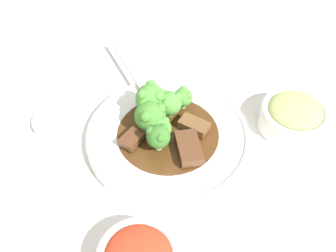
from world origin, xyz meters
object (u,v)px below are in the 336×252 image
object	(u,v)px
main_plate	(168,135)
broccoli_floret_4	(183,97)
broccoli_floret_1	(151,98)
sauce_dish	(53,121)
broccoli_floret_0	(161,128)
beef_strip_2	(194,125)
serving_spoon	(147,97)
beef_strip_1	(189,148)
broccoli_floret_3	(158,136)
broccoli_floret_5	(169,103)
beef_strip_0	(135,136)
broccoli_floret_2	(150,115)
side_bowl_appetizer	(294,115)

from	to	relation	value
main_plate	broccoli_floret_4	xyz separation A→B (m)	(0.06, 0.02, 0.03)
broccoli_floret_1	broccoli_floret_4	xyz separation A→B (m)	(0.05, -0.03, -0.01)
sauce_dish	broccoli_floret_1	bearing A→B (deg)	-45.38
main_plate	broccoli_floret_0	bearing A→B (deg)	-179.33
beef_strip_2	serving_spoon	distance (m)	0.11
beef_strip_1	broccoli_floret_4	size ratio (longest dim) A/B	1.77
broccoli_floret_3	sauce_dish	size ratio (longest dim) A/B	0.64
broccoli_floret_5	beef_strip_0	bearing A→B (deg)	176.37
beef_strip_1	broccoli_floret_1	world-z (taller)	broccoli_floret_1
broccoli_floret_4	serving_spoon	bearing A→B (deg)	115.01
beef_strip_1	broccoli_floret_5	size ratio (longest dim) A/B	1.50
beef_strip_1	broccoli_floret_2	world-z (taller)	broccoli_floret_2
serving_spoon	broccoli_floret_4	bearing A→B (deg)	-64.99
broccoli_floret_4	sauce_dish	bearing A→B (deg)	137.71
broccoli_floret_1	sauce_dish	world-z (taller)	broccoli_floret_1
main_plate	serving_spoon	size ratio (longest dim) A/B	1.22
beef_strip_0	broccoli_floret_4	distance (m)	0.11
main_plate	beef_strip_0	world-z (taller)	beef_strip_0
beef_strip_1	main_plate	bearing A→B (deg)	81.63
broccoli_floret_2	broccoli_floret_4	world-z (taller)	broccoli_floret_2
beef_strip_2	broccoli_floret_1	world-z (taller)	broccoli_floret_1
broccoli_floret_0	side_bowl_appetizer	xyz separation A→B (m)	(0.19, -0.14, -0.02)
broccoli_floret_5	sauce_dish	world-z (taller)	broccoli_floret_5
broccoli_floret_2	broccoli_floret_5	size ratio (longest dim) A/B	1.14
beef_strip_0	broccoli_floret_2	world-z (taller)	broccoli_floret_2
broccoli_floret_1	broccoli_floret_5	xyz separation A→B (m)	(0.02, -0.03, -0.01)
beef_strip_0	serving_spoon	distance (m)	0.10
beef_strip_0	broccoli_floret_4	bearing A→B (deg)	-5.64
main_plate	broccoli_floret_0	xyz separation A→B (m)	(-0.02, -0.00, 0.03)
beef_strip_0	beef_strip_1	world-z (taller)	beef_strip_1
broccoli_floret_1	serving_spoon	world-z (taller)	broccoli_floret_1
beef_strip_1	broccoli_floret_3	world-z (taller)	broccoli_floret_3
beef_strip_2	broccoli_floret_0	size ratio (longest dim) A/B	1.30
main_plate	broccoli_floret_0	distance (m)	0.04
broccoli_floret_4	broccoli_floret_3	bearing A→B (deg)	-162.23
broccoli_floret_2	serving_spoon	world-z (taller)	broccoli_floret_2
beef_strip_0	broccoli_floret_0	size ratio (longest dim) A/B	1.33
broccoli_floret_2	broccoli_floret_5	bearing A→B (deg)	-3.86
broccoli_floret_0	sauce_dish	size ratio (longest dim) A/B	0.56
main_plate	broccoli_floret_3	bearing A→B (deg)	-162.23
broccoli_floret_0	broccoli_floret_1	distance (m)	0.06
beef_strip_0	broccoli_floret_1	distance (m)	0.07
beef_strip_1	beef_strip_2	xyz separation A→B (m)	(0.04, 0.03, -0.00)
broccoli_floret_3	broccoli_floret_4	bearing A→B (deg)	17.77
beef_strip_2	broccoli_floret_4	bearing A→B (deg)	61.74
beef_strip_1	broccoli_floret_0	xyz separation A→B (m)	(-0.01, 0.05, 0.02)
beef_strip_0	broccoli_floret_5	xyz separation A→B (m)	(0.08, -0.01, 0.02)
serving_spoon	side_bowl_appetizer	world-z (taller)	side_bowl_appetizer
broccoli_floret_0	broccoli_floret_5	size ratio (longest dim) A/B	0.85
sauce_dish	side_bowl_appetizer	bearing A→B (deg)	-48.56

